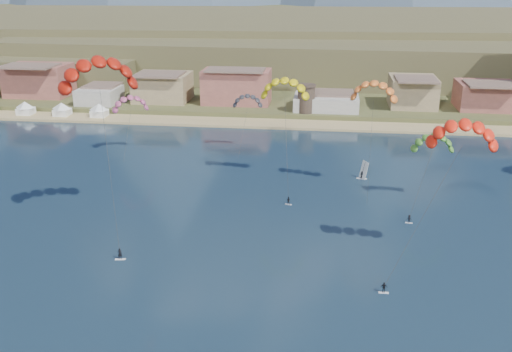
{
  "coord_description": "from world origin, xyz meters",
  "views": [
    {
      "loc": [
        11.78,
        -60.56,
        43.29
      ],
      "look_at": [
        0.0,
        32.0,
        10.0
      ],
      "focal_mm": 40.64,
      "sensor_mm": 36.0,
      "label": 1
    }
  ],
  "objects_px": {
    "watchtower": "(306,98)",
    "kitesurfer_orange": "(463,129)",
    "windsurfer": "(363,173)",
    "kitesurfer_red": "(98,68)",
    "kitesurfer_yellow": "(285,85)",
    "kitesurfer_green": "(433,140)"
  },
  "relations": [
    {
      "from": "watchtower",
      "to": "windsurfer",
      "type": "bearing_deg",
      "value": -74.31
    },
    {
      "from": "kitesurfer_yellow",
      "to": "windsurfer",
      "type": "distance_m",
      "value": 26.42
    },
    {
      "from": "watchtower",
      "to": "kitesurfer_yellow",
      "type": "height_order",
      "value": "kitesurfer_yellow"
    },
    {
      "from": "kitesurfer_yellow",
      "to": "windsurfer",
      "type": "bearing_deg",
      "value": 13.02
    },
    {
      "from": "watchtower",
      "to": "windsurfer",
      "type": "height_order",
      "value": "watchtower"
    },
    {
      "from": "kitesurfer_orange",
      "to": "kitesurfer_green",
      "type": "distance_m",
      "value": 27.75
    },
    {
      "from": "kitesurfer_yellow",
      "to": "windsurfer",
      "type": "height_order",
      "value": "kitesurfer_yellow"
    },
    {
      "from": "windsurfer",
      "to": "kitesurfer_red",
      "type": "bearing_deg",
      "value": -145.52
    },
    {
      "from": "kitesurfer_red",
      "to": "kitesurfer_yellow",
      "type": "bearing_deg",
      "value": 43.86
    },
    {
      "from": "kitesurfer_red",
      "to": "kitesurfer_green",
      "type": "bearing_deg",
      "value": 18.75
    },
    {
      "from": "watchtower",
      "to": "kitesurfer_orange",
      "type": "height_order",
      "value": "kitesurfer_orange"
    },
    {
      "from": "kitesurfer_green",
      "to": "kitesurfer_yellow",
      "type": "bearing_deg",
      "value": 165.17
    },
    {
      "from": "kitesurfer_orange",
      "to": "windsurfer",
      "type": "height_order",
      "value": "kitesurfer_orange"
    },
    {
      "from": "watchtower",
      "to": "kitesurfer_red",
      "type": "distance_m",
      "value": 92.26
    },
    {
      "from": "kitesurfer_orange",
      "to": "kitesurfer_green",
      "type": "bearing_deg",
      "value": 88.27
    },
    {
      "from": "kitesurfer_orange",
      "to": "watchtower",
      "type": "bearing_deg",
      "value": 106.08
    },
    {
      "from": "watchtower",
      "to": "kitesurfer_yellow",
      "type": "relative_size",
      "value": 0.35
    },
    {
      "from": "watchtower",
      "to": "kitesurfer_orange",
      "type": "bearing_deg",
      "value": -73.92
    },
    {
      "from": "kitesurfer_yellow",
      "to": "kitesurfer_orange",
      "type": "relative_size",
      "value": 0.96
    },
    {
      "from": "kitesurfer_green",
      "to": "windsurfer",
      "type": "bearing_deg",
      "value": 136.01
    },
    {
      "from": "kitesurfer_yellow",
      "to": "windsurfer",
      "type": "relative_size",
      "value": 6.28
    },
    {
      "from": "kitesurfer_red",
      "to": "windsurfer",
      "type": "distance_m",
      "value": 61.42
    }
  ]
}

